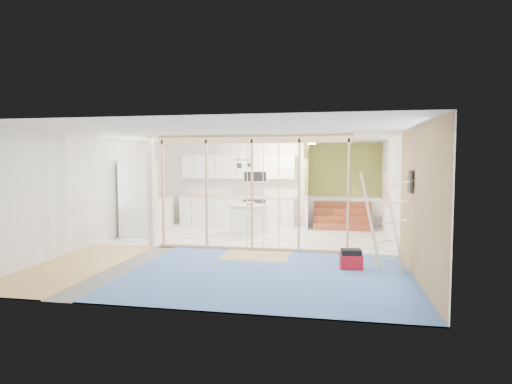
% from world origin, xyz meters
% --- Properties ---
extents(room, '(7.01, 8.01, 2.61)m').
position_xyz_m(room, '(0.00, 0.00, 1.30)').
color(room, slate).
rests_on(room, ground).
extents(floor_overlays, '(7.00, 8.00, 0.03)m').
position_xyz_m(floor_overlays, '(0.07, 0.06, 0.01)').
color(floor_overlays, white).
rests_on(floor_overlays, room).
extents(stud_frame, '(4.66, 0.14, 2.60)m').
position_xyz_m(stud_frame, '(-0.24, -0.00, 1.59)').
color(stud_frame, '#D9B084').
rests_on(stud_frame, room).
extents(base_cabinets, '(4.45, 2.24, 0.93)m').
position_xyz_m(base_cabinets, '(-1.61, 3.36, 0.47)').
color(base_cabinets, white).
rests_on(base_cabinets, room).
extents(upper_cabinets, '(3.60, 0.41, 0.85)m').
position_xyz_m(upper_cabinets, '(-0.84, 3.82, 1.82)').
color(upper_cabinets, white).
rests_on(upper_cabinets, room).
extents(green_partition, '(2.25, 1.51, 2.60)m').
position_xyz_m(green_partition, '(2.04, 3.66, 0.94)').
color(green_partition, olive).
rests_on(green_partition, room).
extents(pot_rack, '(0.52, 0.52, 0.72)m').
position_xyz_m(pot_rack, '(-0.31, 1.89, 2.00)').
color(pot_rack, black).
rests_on(pot_rack, room).
extents(sheathing_panel, '(0.02, 4.00, 2.60)m').
position_xyz_m(sheathing_panel, '(3.48, -2.00, 1.30)').
color(sheathing_panel, '#A17657').
rests_on(sheathing_panel, room).
extents(electrical_panel, '(0.04, 0.30, 0.40)m').
position_xyz_m(electrical_panel, '(3.43, -1.40, 1.65)').
color(electrical_panel, '#37363B').
rests_on(electrical_panel, room).
extents(ceiling_light, '(0.32, 0.32, 0.08)m').
position_xyz_m(ceiling_light, '(1.40, 3.00, 2.54)').
color(ceiling_light, '#FFEABF').
rests_on(ceiling_light, room).
extents(fridge, '(1.06, 1.03, 2.02)m').
position_xyz_m(fridge, '(-3.07, 1.35, 1.01)').
color(fridge, white).
rests_on(fridge, room).
extents(island, '(1.07, 1.07, 0.83)m').
position_xyz_m(island, '(-0.19, 2.00, 0.41)').
color(island, white).
rests_on(island, room).
extents(bowl, '(0.33, 0.33, 0.07)m').
position_xyz_m(bowl, '(-0.16, 2.01, 0.87)').
color(bowl, silver).
rests_on(bowl, island).
extents(soap_bottle_a, '(0.13, 0.13, 0.27)m').
position_xyz_m(soap_bottle_a, '(-2.50, 3.66, 1.07)').
color(soap_bottle_a, silver).
rests_on(soap_bottle_a, base_cabinets).
extents(soap_bottle_b, '(0.09, 0.09, 0.18)m').
position_xyz_m(soap_bottle_b, '(0.70, 3.72, 1.02)').
color(soap_bottle_b, silver).
rests_on(soap_bottle_b, base_cabinets).
extents(toolbox, '(0.43, 0.34, 0.38)m').
position_xyz_m(toolbox, '(2.43, -1.32, 0.18)').
color(toolbox, '#AA0F1B').
rests_on(toolbox, room).
extents(ladder, '(0.97, 0.04, 1.80)m').
position_xyz_m(ladder, '(3.01, -1.51, 0.92)').
color(ladder, '#D8B484').
rests_on(ladder, room).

